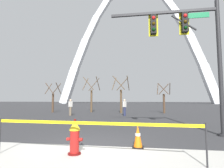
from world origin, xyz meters
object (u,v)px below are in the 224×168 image
(fire_hydrant, at_px, (75,138))
(monument_arch, at_px, (135,47))
(pedestrian_standing_center, at_px, (70,107))
(traffic_cone_by_hydrant, at_px, (138,136))
(pedestrian_walking_left, at_px, (125,107))
(traffic_signal_gantry, at_px, (192,43))

(fire_hydrant, xyz_separation_m, monument_arch, (0.20, 65.69, 21.80))
(monument_arch, bearing_deg, pedestrian_standing_center, -95.46)
(traffic_cone_by_hydrant, xyz_separation_m, pedestrian_walking_left, (-1.40, 11.38, 0.46))
(traffic_signal_gantry, distance_m, pedestrian_walking_left, 10.27)
(fire_hydrant, relative_size, monument_arch, 0.02)
(traffic_cone_by_hydrant, xyz_separation_m, traffic_signal_gantry, (2.41, 2.42, 3.71))
(traffic_signal_gantry, height_order, pedestrian_standing_center, traffic_signal_gantry)
(traffic_signal_gantry, xyz_separation_m, pedestrian_standing_center, (-9.09, 8.62, -3.25))
(traffic_cone_by_hydrant, bearing_deg, traffic_signal_gantry, 45.05)
(fire_hydrant, xyz_separation_m, pedestrian_walking_left, (0.36, 12.40, 0.35))
(fire_hydrant, distance_m, monument_arch, 69.22)
(traffic_signal_gantry, bearing_deg, fire_hydrant, -140.52)
(traffic_cone_by_hydrant, height_order, pedestrian_walking_left, pedestrian_walking_left)
(traffic_cone_by_hydrant, xyz_separation_m, monument_arch, (-1.56, 64.68, 21.90))
(traffic_signal_gantry, relative_size, pedestrian_standing_center, 3.77)
(fire_hydrant, xyz_separation_m, traffic_signal_gantry, (4.17, 3.43, 3.60))
(pedestrian_walking_left, height_order, pedestrian_standing_center, same)
(traffic_signal_gantry, relative_size, pedestrian_walking_left, 3.77)
(traffic_signal_gantry, relative_size, monument_arch, 0.10)
(monument_arch, xyz_separation_m, pedestrian_standing_center, (-5.12, -53.64, -21.45))
(fire_hydrant, height_order, monument_arch, monument_arch)
(pedestrian_standing_center, bearing_deg, traffic_signal_gantry, -43.47)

